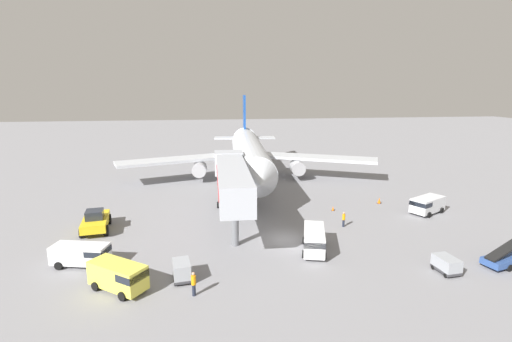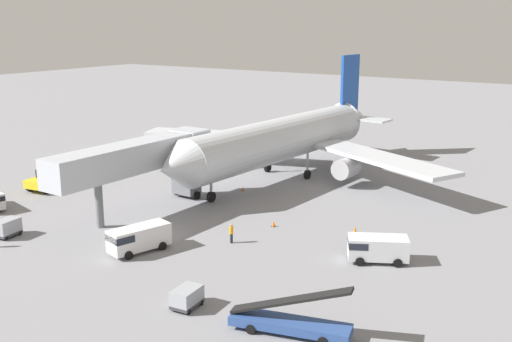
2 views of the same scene
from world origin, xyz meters
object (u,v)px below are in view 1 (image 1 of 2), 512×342
at_px(service_van_far_center, 119,275).
at_px(airplane_at_gate, 249,154).
at_px(safety_cone_charlie, 252,194).
at_px(service_van_mid_right, 314,240).
at_px(service_van_near_left, 427,204).
at_px(safety_cone_bravo, 333,208).
at_px(jet_bridge, 232,178).
at_px(safety_cone_alpha, 379,201).
at_px(baggage_cart_mid_left, 182,270).
at_px(ground_crew_worker_midground, 194,283).
at_px(service_van_near_center, 82,254).
at_px(pushback_tug, 96,221).
at_px(ground_crew_worker_foreground, 344,219).
at_px(baggage_cart_rear_right, 446,264).

bearing_deg(service_van_far_center, airplane_at_gate, 66.62).
bearing_deg(airplane_at_gate, safety_cone_charlie, -93.86).
height_order(service_van_mid_right, service_van_near_left, service_van_mid_right).
bearing_deg(safety_cone_bravo, jet_bridge, -166.07).
bearing_deg(safety_cone_alpha, baggage_cart_mid_left, -145.81).
xyz_separation_m(service_van_mid_right, safety_cone_alpha, (12.85, 13.16, -0.82)).
distance_m(airplane_at_gate, service_van_near_left, 26.97).
bearing_deg(service_van_far_center, safety_cone_charlie, 60.98).
relative_size(airplane_at_gate, service_van_far_center, 8.92).
bearing_deg(safety_cone_charlie, service_van_far_center, -119.02).
xyz_separation_m(service_van_mid_right, ground_crew_worker_midground, (-10.78, -5.96, -0.21)).
relative_size(service_van_near_left, safety_cone_charlie, 10.23).
bearing_deg(safety_cone_charlie, jet_bridge, -108.49).
bearing_deg(safety_cone_charlie, service_van_near_left, -28.49).
bearing_deg(safety_cone_charlie, service_van_near_center, -131.85).
xyz_separation_m(jet_bridge, safety_cone_bravo, (12.70, 3.15, -5.01)).
height_order(airplane_at_gate, pushback_tug, airplane_at_gate).
distance_m(baggage_cart_mid_left, ground_crew_worker_midground, 2.60).
xyz_separation_m(service_van_far_center, ground_crew_worker_foreground, (21.31, 10.13, -0.31)).
bearing_deg(safety_cone_charlie, baggage_cart_rear_right, -62.94).
height_order(jet_bridge, safety_cone_charlie, jet_bridge).
xyz_separation_m(baggage_cart_rear_right, safety_cone_bravo, (-3.68, 16.55, -0.48)).
xyz_separation_m(pushback_tug, service_van_far_center, (5.02, -12.79, 0.12)).
bearing_deg(ground_crew_worker_foreground, pushback_tug, 174.24).
bearing_deg(airplane_at_gate, service_van_mid_right, -84.61).
height_order(pushback_tug, safety_cone_alpha, pushback_tug).
distance_m(safety_cone_alpha, safety_cone_charlie, 17.09).
relative_size(jet_bridge, service_van_near_left, 3.78).
relative_size(service_van_near_left, ground_crew_worker_foreground, 2.97).
xyz_separation_m(service_van_mid_right, service_van_near_center, (-20.21, 0.19, -0.13)).
xyz_separation_m(pushback_tug, ground_crew_worker_midground, (10.48, -14.34, -0.10)).
distance_m(jet_bridge, service_van_near_center, 16.02).
height_order(safety_cone_bravo, safety_cone_charlie, safety_cone_bravo).
bearing_deg(service_van_near_center, safety_cone_charlie, 48.15).
distance_m(service_van_mid_right, ground_crew_worker_foreground, 7.65).
bearing_deg(ground_crew_worker_midground, airplane_at_gate, 76.10).
distance_m(airplane_at_gate, jet_bridge, 19.71).
bearing_deg(ground_crew_worker_midground, service_van_far_center, 164.13).
xyz_separation_m(safety_cone_bravo, safety_cone_charlie, (-8.93, 8.13, -0.03)).
xyz_separation_m(service_van_near_center, safety_cone_bravo, (26.03, 10.96, -0.79)).
bearing_deg(service_van_near_left, jet_bridge, -178.60).
bearing_deg(baggage_cart_mid_left, safety_cone_alpha, 34.19).
relative_size(baggage_cart_rear_right, safety_cone_charlie, 4.55).
height_order(jet_bridge, baggage_cart_mid_left, jet_bridge).
bearing_deg(service_van_near_center, baggage_cart_mid_left, -23.91).
bearing_deg(airplane_at_gate, pushback_tug, -134.78).
bearing_deg(jet_bridge, service_van_mid_right, -49.35).
bearing_deg(safety_cone_charlie, ground_crew_worker_midground, -106.91).
bearing_deg(ground_crew_worker_midground, service_van_near_center, 146.86).
distance_m(service_van_near_left, ground_crew_worker_foreground, 11.90).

